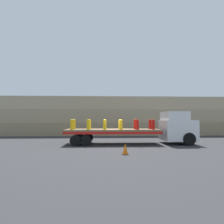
% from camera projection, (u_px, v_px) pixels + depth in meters
% --- Properties ---
extents(ground_plane, '(120.00, 120.00, 0.00)m').
position_uv_depth(ground_plane, '(113.00, 144.00, 15.51)').
color(ground_plane, '#2D2D30').
extents(rock_cliff, '(60.00, 3.30, 5.24)m').
position_uv_depth(rock_cliff, '(110.00, 116.00, 24.40)').
color(rock_cliff, gray).
rests_on(rock_cliff, ground_plane).
extents(truck_cab, '(2.72, 2.65, 2.88)m').
position_uv_depth(truck_cab, '(178.00, 127.00, 15.80)').
color(truck_cab, silver).
rests_on(truck_cab, ground_plane).
extents(flatbed_trailer, '(8.24, 2.55, 1.31)m').
position_uv_depth(flatbed_trailer, '(106.00, 132.00, 15.52)').
color(flatbed_trailer, brown).
rests_on(flatbed_trailer, ground_plane).
extents(fire_hydrant_yellow_near_0, '(0.34, 0.51, 0.89)m').
position_uv_depth(fire_hydrant_yellow_near_0, '(72.00, 125.00, 14.90)').
color(fire_hydrant_yellow_near_0, gold).
rests_on(fire_hydrant_yellow_near_0, flatbed_trailer).
extents(fire_hydrant_yellow_far_0, '(0.34, 0.51, 0.89)m').
position_uv_depth(fire_hydrant_yellow_far_0, '(74.00, 124.00, 15.97)').
color(fire_hydrant_yellow_far_0, gold).
rests_on(fire_hydrant_yellow_far_0, flatbed_trailer).
extents(fire_hydrant_yellow_near_1, '(0.34, 0.51, 0.89)m').
position_uv_depth(fire_hydrant_yellow_near_1, '(88.00, 125.00, 14.95)').
color(fire_hydrant_yellow_near_1, gold).
rests_on(fire_hydrant_yellow_near_1, flatbed_trailer).
extents(fire_hydrant_yellow_far_1, '(0.34, 0.51, 0.89)m').
position_uv_depth(fire_hydrant_yellow_far_1, '(89.00, 124.00, 16.03)').
color(fire_hydrant_yellow_far_1, gold).
rests_on(fire_hydrant_yellow_far_1, flatbed_trailer).
extents(fire_hydrant_yellow_near_2, '(0.34, 0.51, 0.89)m').
position_uv_depth(fire_hydrant_yellow_near_2, '(105.00, 125.00, 15.01)').
color(fire_hydrant_yellow_near_2, gold).
rests_on(fire_hydrant_yellow_near_2, flatbed_trailer).
extents(fire_hydrant_yellow_far_2, '(0.34, 0.51, 0.89)m').
position_uv_depth(fire_hydrant_yellow_far_2, '(105.00, 124.00, 16.08)').
color(fire_hydrant_yellow_far_2, gold).
rests_on(fire_hydrant_yellow_far_2, flatbed_trailer).
extents(fire_hydrant_yellow_near_3, '(0.34, 0.51, 0.89)m').
position_uv_depth(fire_hydrant_yellow_near_3, '(121.00, 124.00, 15.07)').
color(fire_hydrant_yellow_near_3, gold).
rests_on(fire_hydrant_yellow_near_3, flatbed_trailer).
extents(fire_hydrant_yellow_far_3, '(0.34, 0.51, 0.89)m').
position_uv_depth(fire_hydrant_yellow_far_3, '(120.00, 124.00, 16.14)').
color(fire_hydrant_yellow_far_3, gold).
rests_on(fire_hydrant_yellow_far_3, flatbed_trailer).
extents(fire_hydrant_red_near_4, '(0.34, 0.51, 0.89)m').
position_uv_depth(fire_hydrant_red_near_4, '(137.00, 124.00, 15.12)').
color(fire_hydrant_red_near_4, red).
rests_on(fire_hydrant_red_near_4, flatbed_trailer).
extents(fire_hydrant_red_far_4, '(0.34, 0.51, 0.89)m').
position_uv_depth(fire_hydrant_red_far_4, '(135.00, 124.00, 16.20)').
color(fire_hydrant_red_far_4, red).
rests_on(fire_hydrant_red_far_4, flatbed_trailer).
extents(fire_hydrant_red_near_5, '(0.34, 0.51, 0.89)m').
position_uv_depth(fire_hydrant_red_near_5, '(153.00, 124.00, 15.18)').
color(fire_hydrant_red_near_5, red).
rests_on(fire_hydrant_red_near_5, flatbed_trailer).
extents(fire_hydrant_red_far_5, '(0.34, 0.51, 0.89)m').
position_uv_depth(fire_hydrant_red_far_5, '(150.00, 124.00, 16.25)').
color(fire_hydrant_red_far_5, red).
rests_on(fire_hydrant_red_far_5, flatbed_trailer).
extents(cargo_strap_rear, '(0.05, 2.64, 0.01)m').
position_uv_depth(cargo_strap_rear, '(89.00, 119.00, 15.51)').
color(cargo_strap_rear, yellow).
rests_on(cargo_strap_rear, fire_hydrant_yellow_near_1).
extents(cargo_strap_middle, '(0.05, 2.64, 0.01)m').
position_uv_depth(cargo_strap_middle, '(136.00, 119.00, 15.68)').
color(cargo_strap_middle, yellow).
rests_on(cargo_strap_middle, fire_hydrant_red_near_4).
extents(cargo_strap_front, '(0.05, 2.64, 0.01)m').
position_uv_depth(cargo_strap_front, '(152.00, 119.00, 15.73)').
color(cargo_strap_front, yellow).
rests_on(cargo_strap_front, fire_hydrant_red_near_5).
extents(traffic_cone, '(0.45, 0.45, 0.69)m').
position_uv_depth(traffic_cone, '(125.00, 149.00, 10.95)').
color(traffic_cone, black).
rests_on(traffic_cone, ground_plane).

